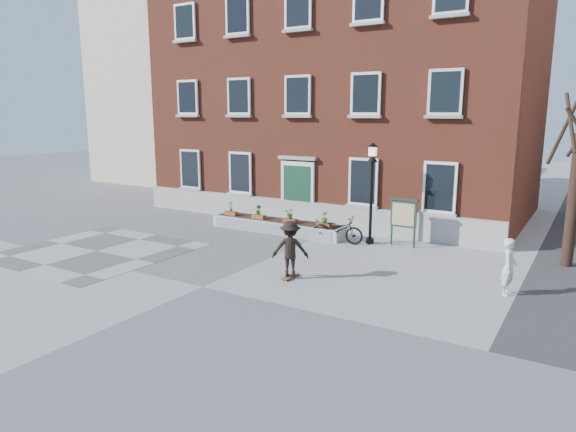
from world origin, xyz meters
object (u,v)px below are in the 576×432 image
Objects in this scene: lamp_post at (372,179)px; bicycle at (338,229)px; bystander at (509,267)px; notice_board at (404,214)px; skateboarder at (290,249)px.

bicycle is at bearing -152.12° from lamp_post.
bystander is (6.68, -2.82, 0.27)m from bicycle.
bystander is 0.87× the size of notice_board.
notice_board is at bearing 11.16° from lamp_post.
notice_board reaches higher than bystander.
bystander is at bearing -40.27° from notice_board.
lamp_post is 2.16× the size of skateboarder.
lamp_post reaches higher than skateboarder.
bystander is 6.74m from lamp_post.
bicycle is at bearing 98.39° from skateboarder.
bicycle is 7.25m from bystander.
skateboarder reaches higher than bystander.
skateboarder is at bearing -106.51° from notice_board.
skateboarder is at bearing -178.78° from bicycle.
bystander is at bearing -31.58° from lamp_post.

